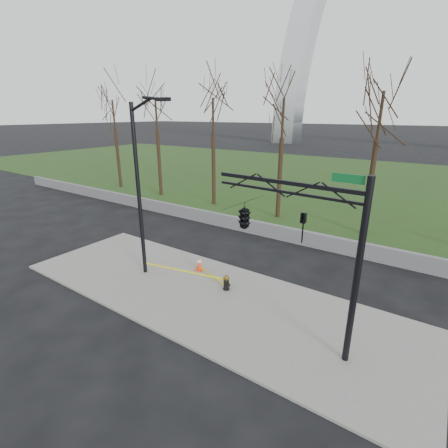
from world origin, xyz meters
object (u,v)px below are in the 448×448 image
Objects in this scene: fire_hydrant at (226,283)px; traffic_signal_mast at (263,219)px; traffic_cone at (199,264)px; street_light at (141,181)px.

traffic_signal_mast reaches higher than fire_hydrant.
traffic_signal_mast is (4.53, -2.06, 3.71)m from traffic_cone.
traffic_cone is at bearing -175.98° from fire_hydrant.
traffic_signal_mast is at bearing -3.50° from fire_hydrant.
fire_hydrant is at bearing 155.64° from traffic_signal_mast.
street_light is 1.37× the size of traffic_signal_mast.
fire_hydrant reaches higher than traffic_cone.
traffic_signal_mast is at bearing -0.33° from street_light.
traffic_cone is at bearing 159.18° from traffic_signal_mast.
traffic_signal_mast is at bearing -24.46° from traffic_cone.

